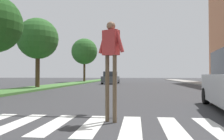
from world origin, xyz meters
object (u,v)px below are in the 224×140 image
(pedestrian_performer, at_px, (111,55))
(sedan_midblock, at_px, (111,78))
(tree_far, at_px, (38,39))
(tree_distant, at_px, (84,52))

(pedestrian_performer, xyz_separation_m, sedan_midblock, (-2.83, 23.48, -0.89))
(tree_far, relative_size, tree_distant, 0.81)
(sedan_midblock, bearing_deg, tree_far, -113.52)
(sedan_midblock, bearing_deg, pedestrian_performer, -83.14)
(sedan_midblock, bearing_deg, tree_distant, 127.69)
(tree_distant, xyz_separation_m, pedestrian_performer, (8.17, -30.40, -3.55))
(tree_distant, distance_m, pedestrian_performer, 31.68)
(tree_far, relative_size, pedestrian_performer, 2.37)
(tree_far, xyz_separation_m, sedan_midblock, (4.93, 11.32, -3.50))
(tree_far, distance_m, pedestrian_performer, 14.66)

